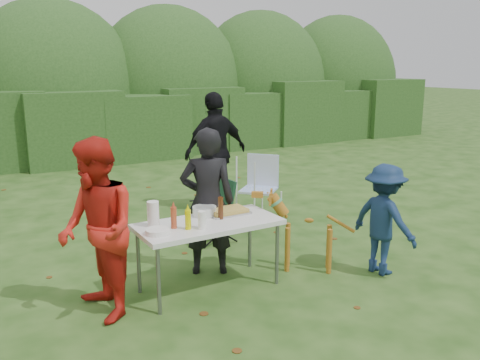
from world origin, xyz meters
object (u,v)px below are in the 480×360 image
person_black_puffy (216,152)px  ketchup_bottle (174,218)px  child (384,219)px  paper_towel_roll (153,214)px  folding_table (209,227)px  lawn_chair (259,187)px  dog (309,232)px  mustard_bottle (188,220)px  beer_bottle (221,208)px  person_red_jacket (97,230)px  person_cook (208,202)px  camping_chair (212,210)px

person_black_puffy → ketchup_bottle: (-1.87, -2.62, -0.11)m
child → paper_towel_roll: child is taller
folding_table → lawn_chair: bearing=45.8°
folding_table → paper_towel_roll: (-0.55, 0.16, 0.18)m
folding_table → person_black_puffy: bearing=60.5°
dog → paper_towel_roll: (-1.77, 0.29, 0.42)m
dog → mustard_bottle: mustard_bottle is taller
lawn_chair → mustard_bottle: (-2.12, -2.00, 0.36)m
ketchup_bottle → beer_bottle: (0.55, 0.03, 0.01)m
person_red_jacket → dog: 2.41m
dog → beer_bottle: bearing=29.1°
child → beer_bottle: (-1.74, 0.66, 0.23)m
folding_table → person_cook: size_ratio=0.89×
person_black_puffy → person_red_jacket: bearing=39.5°
folding_table → beer_bottle: size_ratio=6.25×
beer_bottle → camping_chair: bearing=66.2°
person_black_puffy → lawn_chair: (0.36, -0.73, -0.47)m
child → paper_towel_roll: bearing=65.3°
folding_table → lawn_chair: size_ratio=1.55×
camping_chair → paper_towel_roll: size_ratio=3.25×
folding_table → beer_bottle: bearing=9.5°
lawn_chair → folding_table: bearing=4.3°
person_cook → lawn_chair: 2.25m
folding_table → paper_towel_roll: bearing=164.0°
person_cook → camping_chair: (0.53, 0.92, -0.42)m
folding_table → person_red_jacket: 1.17m
mustard_bottle → paper_towel_roll: 0.37m
person_black_puffy → mustard_bottle: size_ratio=9.59×
person_red_jacket → dog: (2.38, -0.12, -0.40)m
dog → paper_towel_roll: bearing=28.5°
child → camping_chair: child is taller
lawn_chair → beer_bottle: bearing=6.5°
person_cook → beer_bottle: size_ratio=6.99×
person_black_puffy → lawn_chair: 0.94m
folding_table → person_red_jacket: person_red_jacket is taller
folding_table → person_black_puffy: 3.02m
person_cook → person_red_jacket: person_red_jacket is taller
beer_bottle → paper_towel_roll: size_ratio=0.92×
person_black_puffy → paper_towel_roll: 3.19m
beer_bottle → paper_towel_roll: paper_towel_roll is taller
person_cook → mustard_bottle: bearing=71.5°
person_cook → mustard_bottle: (-0.47, -0.50, 0.00)m
mustard_bottle → paper_towel_roll: (-0.26, 0.26, 0.03)m
camping_chair → beer_bottle: (-0.57, -1.28, 0.44)m
folding_table → person_cook: bearing=64.1°
person_black_puffy → paper_towel_roll: size_ratio=7.38×
dog → mustard_bottle: (-1.50, 0.03, 0.39)m
lawn_chair → paper_towel_roll: size_ratio=3.72×
lawn_chair → mustard_bottle: size_ratio=4.84×
paper_towel_roll → ketchup_bottle: bearing=-46.4°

